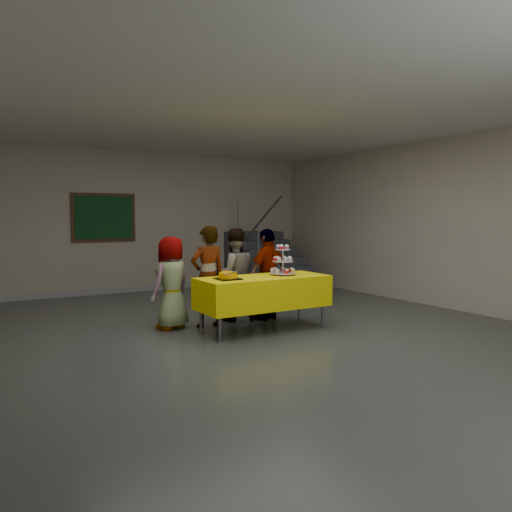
% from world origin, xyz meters
% --- Properties ---
extents(room_shell, '(10.00, 10.04, 3.02)m').
position_xyz_m(room_shell, '(0.00, 0.02, 2.13)').
color(room_shell, '#4C514C').
rests_on(room_shell, ground).
extents(bake_table, '(1.88, 0.78, 0.77)m').
position_xyz_m(bake_table, '(0.33, 0.44, 0.56)').
color(bake_table, '#595960').
rests_on(bake_table, ground).
extents(cupcake_stand, '(0.38, 0.38, 0.44)m').
position_xyz_m(cupcake_stand, '(0.68, 0.47, 0.95)').
color(cupcake_stand, silver).
rests_on(cupcake_stand, bake_table).
extents(bear_cake, '(0.32, 0.36, 0.12)m').
position_xyz_m(bear_cake, '(-0.25, 0.42, 0.83)').
color(bear_cake, black).
rests_on(bear_cake, bake_table).
extents(schoolchild_a, '(0.77, 0.66, 1.34)m').
position_xyz_m(schoolchild_a, '(-0.75, 1.22, 0.67)').
color(schoolchild_a, slate).
rests_on(schoolchild_a, ground).
extents(schoolchild_b, '(0.56, 0.38, 1.49)m').
position_xyz_m(schoolchild_b, '(-0.24, 1.06, 0.75)').
color(schoolchild_b, slate).
rests_on(schoolchild_b, ground).
extents(schoolchild_c, '(0.79, 0.67, 1.44)m').
position_xyz_m(schoolchild_c, '(0.29, 1.24, 0.72)').
color(schoolchild_c, slate).
rests_on(schoolchild_c, ground).
extents(schoolchild_d, '(0.91, 0.58, 1.43)m').
position_xyz_m(schoolchild_d, '(0.78, 1.02, 0.72)').
color(schoolchild_d, slate).
rests_on(schoolchild_d, ground).
extents(staircase, '(1.30, 2.40, 2.04)m').
position_xyz_m(staircase, '(2.70, 4.13, 0.49)').
color(staircase, '#424447').
rests_on(staircase, ground).
extents(noticeboard, '(1.30, 0.05, 1.00)m').
position_xyz_m(noticeboard, '(-0.75, 4.96, 1.60)').
color(noticeboard, '#472B16').
rests_on(noticeboard, ground).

